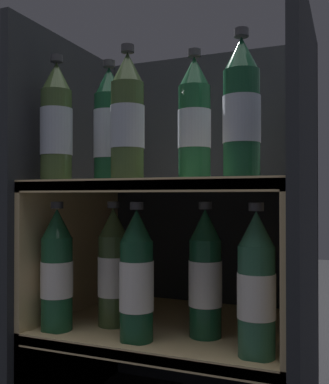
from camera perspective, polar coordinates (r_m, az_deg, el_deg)
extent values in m
cube|color=#23262B|center=(1.19, 5.07, -3.55)|extent=(0.57, 0.02, 0.86)
cube|color=#23262B|center=(1.11, -11.98, -3.75)|extent=(0.02, 0.45, 0.86)
cube|color=#23262B|center=(0.92, 17.50, -4.38)|extent=(0.02, 0.45, 0.86)
cube|color=#DBBC84|center=(1.02, 1.36, -16.68)|extent=(0.53, 0.41, 0.02)
cube|color=#DBBC84|center=(0.85, -3.57, -20.00)|extent=(0.53, 0.02, 0.03)
cube|color=#DBBC84|center=(1.17, -11.32, -20.25)|extent=(0.01, 0.41, 0.20)
cube|color=#DBBC84|center=(0.98, 1.36, 0.60)|extent=(0.53, 0.41, 0.02)
cube|color=#DBBC84|center=(0.80, -3.55, 0.87)|extent=(0.53, 0.02, 0.03)
cube|color=#DBBC84|center=(1.12, -11.30, -12.95)|extent=(0.01, 0.41, 0.50)
cube|color=#DBBC84|center=(0.95, 16.54, -15.24)|extent=(0.01, 0.41, 0.50)
cylinder|color=#384C28|center=(0.96, -13.58, 6.87)|extent=(0.06, 0.06, 0.19)
cylinder|color=#9EA8BC|center=(0.96, -13.58, 7.44)|extent=(0.07, 0.07, 0.10)
cone|color=#384C28|center=(0.98, -13.56, 14.10)|extent=(0.06, 0.06, 0.06)
cylinder|color=#333338|center=(0.99, -13.55, 16.14)|extent=(0.03, 0.03, 0.01)
cylinder|color=#384C28|center=(0.87, -4.72, 7.59)|extent=(0.06, 0.06, 0.19)
cylinder|color=#9EA8BC|center=(0.88, -4.72, 8.21)|extent=(0.07, 0.07, 0.08)
cone|color=#384C28|center=(0.90, -4.72, 15.47)|extent=(0.06, 0.06, 0.06)
cylinder|color=#333338|center=(0.91, -4.71, 17.68)|extent=(0.03, 0.03, 0.01)
cylinder|color=#144228|center=(0.80, 9.76, 8.37)|extent=(0.06, 0.06, 0.19)
cylinder|color=#9EA8BC|center=(0.80, 9.76, 9.04)|extent=(0.07, 0.07, 0.08)
cone|color=#144228|center=(0.83, 9.75, 16.92)|extent=(0.06, 0.06, 0.06)
cylinder|color=#333338|center=(0.84, 9.74, 19.30)|extent=(0.03, 0.03, 0.01)
cylinder|color=#144228|center=(0.98, -7.07, 6.72)|extent=(0.06, 0.06, 0.19)
cylinder|color=#9EA8BC|center=(0.98, -7.07, 7.28)|extent=(0.07, 0.07, 0.10)
cone|color=#144228|center=(1.00, -7.06, 13.82)|extent=(0.06, 0.06, 0.06)
cylinder|color=#333338|center=(1.01, -7.06, 15.84)|extent=(0.03, 0.03, 0.01)
cylinder|color=#194C2D|center=(0.90, 3.82, 7.36)|extent=(0.06, 0.06, 0.19)
cylinder|color=#9EA8BC|center=(0.90, 3.82, 7.96)|extent=(0.07, 0.07, 0.08)
cone|color=#194C2D|center=(0.93, 3.81, 15.03)|extent=(0.06, 0.06, 0.06)
cylinder|color=#333338|center=(0.94, 3.81, 17.19)|extent=(0.03, 0.03, 0.01)
cylinder|color=#194C2D|center=(0.97, -13.51, -11.23)|extent=(0.06, 0.06, 0.19)
cylinder|color=white|center=(0.97, -13.51, -10.68)|extent=(0.07, 0.07, 0.07)
cone|color=#194C2D|center=(0.95, -13.49, -3.84)|extent=(0.06, 0.06, 0.06)
cylinder|color=#333338|center=(0.95, -13.49, -1.63)|extent=(0.03, 0.03, 0.01)
cylinder|color=#144228|center=(0.88, -3.58, -12.38)|extent=(0.06, 0.06, 0.19)
cylinder|color=white|center=(0.87, -3.58, -11.77)|extent=(0.07, 0.07, 0.09)
cone|color=#144228|center=(0.86, -3.57, -4.21)|extent=(0.06, 0.06, 0.06)
cylinder|color=#333338|center=(0.86, -3.57, -1.75)|extent=(0.03, 0.03, 0.01)
cylinder|color=#285B42|center=(0.81, 11.59, -13.41)|extent=(0.06, 0.06, 0.19)
cylinder|color=white|center=(0.80, 11.59, -12.75)|extent=(0.07, 0.07, 0.08)
cone|color=#285B42|center=(0.79, 11.57, -4.52)|extent=(0.06, 0.06, 0.06)
cylinder|color=#333338|center=(0.79, 11.57, -1.85)|extent=(0.03, 0.03, 0.01)
cylinder|color=#384C28|center=(0.98, -6.53, -11.09)|extent=(0.06, 0.06, 0.19)
cylinder|color=white|center=(0.98, -6.53, -10.55)|extent=(0.07, 0.07, 0.08)
cone|color=#384C28|center=(0.97, -6.52, -3.80)|extent=(0.06, 0.06, 0.06)
cylinder|color=#333338|center=(0.96, -6.52, -1.62)|extent=(0.03, 0.03, 0.01)
cylinder|color=#144228|center=(0.90, 5.20, -12.02)|extent=(0.06, 0.06, 0.19)
cylinder|color=white|center=(0.90, 5.20, -11.43)|extent=(0.07, 0.07, 0.09)
cone|color=#144228|center=(0.89, 5.20, -4.09)|extent=(0.06, 0.06, 0.06)
cylinder|color=#333338|center=(0.88, 5.19, -1.72)|extent=(0.03, 0.03, 0.01)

